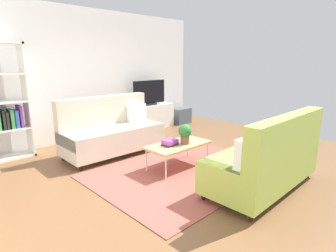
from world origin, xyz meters
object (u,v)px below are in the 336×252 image
Objects in this scene: tv at (149,93)px; vase_0 at (130,104)px; couch_green at (266,160)px; tv_console at (149,117)px; bottle_1 at (142,102)px; potted_plant at (185,133)px; storage_trunk at (181,116)px; bottle_0 at (138,103)px; table_book_0 at (170,144)px; coffee_table at (178,145)px; couch_beige at (112,131)px.

tv reaches higher than vase_0.
couch_green is at bearing -98.15° from vase_0.
tv is at bearing -6.88° from vase_0.
bottle_1 is at bearing -171.81° from tv_console.
tv_console is 4.19× the size of potted_plant.
bottle_0 is at bearing 177.69° from storage_trunk.
tv is 0.34m from bottle_1.
couch_green is 4.05m from tv_console.
tv_console is 0.71m from vase_0.
potted_plant is 1.45× the size of bottle_1.
table_book_0 is at bearing -112.04° from vase_0.
coffee_table is at bearing -120.39° from tv.
potted_plant is 2.72m from bottle_1.
tv is (1.14, 3.86, 0.51)m from couch_green.
potted_plant is at bearing -118.23° from tv.
couch_green is 3.95m from bottle_1.
vase_0 reaches higher than storage_trunk.
bottle_0 is 0.11m from bottle_1.
couch_green is 3.92m from bottle_0.
coffee_table is 2.70m from bottle_1.
table_book_0 is (-0.44, 1.46, -0.01)m from couch_green.
tv is 4.35× the size of bottle_1.
tv_console is at bearing 5.89° from bottle_0.
vase_0 is at bearing 173.12° from tv.
couch_beige is 1.67m from vase_0.
tv_console is at bearing -4.93° from vase_0.
potted_plant is (-0.21, 1.34, 0.17)m from couch_green.
tv is 5.84× the size of bottle_0.
storage_trunk is at bearing 42.99° from coffee_table.
couch_beige is 1.58m from potted_plant.
table_book_0 is (-1.58, -2.42, 0.11)m from tv_console.
couch_green reaches higher than potted_plant.
bottle_1 is at bearing 76.60° from couch_green.
coffee_table is 0.79× the size of tv_console.
coffee_table is at bearing 100.74° from couch_green.
bottle_0 is at bearing 66.68° from coffee_table.
tv_console is at bearing 59.81° from coffee_table.
bottle_0 is at bearing -177.05° from tv.
couch_green reaches higher than coffee_table.
table_book_0 reaches higher than coffee_table.
couch_beige is 7.96× the size of table_book_0.
bottle_1 reaches higher than vase_0.
couch_green is 11.16× the size of bottle_0.
tv reaches higher than coffee_table.
couch_beige is at bearing 107.22° from potted_plant.
bottle_0 is at bearing -25.07° from vase_0.
bottle_1 is at bearing 177.51° from storage_trunk.
tv_console reaches higher than table_book_0.
coffee_table is 2.12× the size of storage_trunk.
couch_green is 3.67× the size of storage_trunk.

